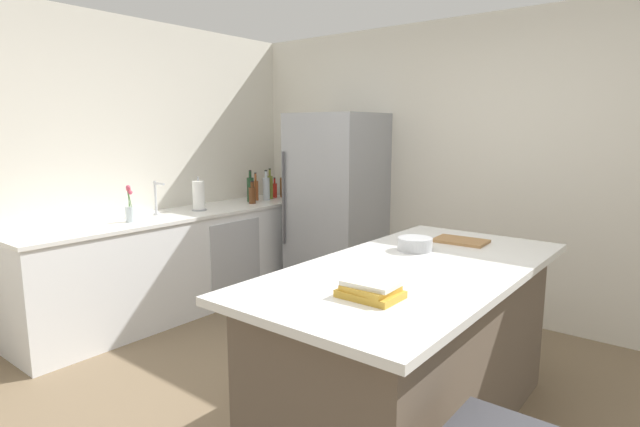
# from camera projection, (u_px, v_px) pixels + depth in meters

# --- Properties ---
(ground_plane) EXTENTS (7.20, 7.20, 0.00)m
(ground_plane) POSITION_uv_depth(u_px,v_px,m) (316.00, 418.00, 2.88)
(ground_plane) COLOR #7A664C
(wall_rear) EXTENTS (6.00, 0.10, 2.60)m
(wall_rear) POSITION_uv_depth(u_px,v_px,m) (476.00, 169.00, 4.40)
(wall_rear) COLOR silver
(wall_rear) RESTS_ON ground_plane
(wall_left) EXTENTS (0.10, 6.00, 2.60)m
(wall_left) POSITION_uv_depth(u_px,v_px,m) (87.00, 171.00, 4.16)
(wall_left) COLOR silver
(wall_left) RESTS_ON ground_plane
(counter_run_left) EXTENTS (0.66, 2.95, 0.90)m
(counter_run_left) POSITION_uv_depth(u_px,v_px,m) (183.00, 261.00, 4.58)
(counter_run_left) COLOR white
(counter_run_left) RESTS_ON ground_plane
(kitchen_island) EXTENTS (1.02, 2.08, 0.93)m
(kitchen_island) POSITION_uv_depth(u_px,v_px,m) (413.00, 347.00, 2.72)
(kitchen_island) COLOR brown
(kitchen_island) RESTS_ON ground_plane
(refrigerator) EXTENTS (0.80, 0.75, 1.80)m
(refrigerator) POSITION_uv_depth(u_px,v_px,m) (336.00, 206.00, 4.90)
(refrigerator) COLOR #93969B
(refrigerator) RESTS_ON ground_plane
(sink_faucet) EXTENTS (0.15, 0.05, 0.30)m
(sink_faucet) POSITION_uv_depth(u_px,v_px,m) (157.00, 197.00, 4.34)
(sink_faucet) COLOR silver
(sink_faucet) RESTS_ON counter_run_left
(flower_vase) EXTENTS (0.08, 0.08, 0.30)m
(flower_vase) POSITION_uv_depth(u_px,v_px,m) (130.00, 210.00, 4.04)
(flower_vase) COLOR silver
(flower_vase) RESTS_ON counter_run_left
(paper_towel_roll) EXTENTS (0.14, 0.14, 0.31)m
(paper_towel_roll) POSITION_uv_depth(u_px,v_px,m) (199.00, 196.00, 4.61)
(paper_towel_roll) COLOR gray
(paper_towel_roll) RESTS_ON counter_run_left
(whiskey_bottle) EXTENTS (0.08, 0.08, 0.30)m
(whiskey_bottle) POSITION_uv_depth(u_px,v_px,m) (284.00, 186.00, 5.53)
(whiskey_bottle) COLOR brown
(whiskey_bottle) RESTS_ON counter_run_left
(hot_sauce_bottle) EXTENTS (0.05, 0.05, 0.22)m
(hot_sauce_bottle) POSITION_uv_depth(u_px,v_px,m) (275.00, 190.00, 5.49)
(hot_sauce_bottle) COLOR red
(hot_sauce_bottle) RESTS_ON counter_run_left
(olive_oil_bottle) EXTENTS (0.06, 0.06, 0.33)m
(olive_oil_bottle) POSITION_uv_depth(u_px,v_px,m) (270.00, 187.00, 5.38)
(olive_oil_bottle) COLOR olive
(olive_oil_bottle) RESTS_ON counter_run_left
(soda_bottle) EXTENTS (0.07, 0.07, 0.32)m
(soda_bottle) POSITION_uv_depth(u_px,v_px,m) (266.00, 188.00, 5.29)
(soda_bottle) COLOR silver
(soda_bottle) RESTS_ON counter_run_left
(vinegar_bottle) EXTENTS (0.06, 0.06, 0.29)m
(vinegar_bottle) POSITION_uv_depth(u_px,v_px,m) (256.00, 190.00, 5.27)
(vinegar_bottle) COLOR #994C23
(vinegar_bottle) RESTS_ON counter_run_left
(wine_bottle) EXTENTS (0.07, 0.07, 0.33)m
(wine_bottle) POSITION_uv_depth(u_px,v_px,m) (250.00, 189.00, 5.16)
(wine_bottle) COLOR #19381E
(wine_bottle) RESTS_ON counter_run_left
(syrup_bottle) EXTENTS (0.07, 0.07, 0.23)m
(syrup_bottle) POSITION_uv_depth(u_px,v_px,m) (252.00, 195.00, 5.04)
(syrup_bottle) COLOR #5B3319
(syrup_bottle) RESTS_ON counter_run_left
(cookbook_stack) EXTENTS (0.26, 0.19, 0.07)m
(cookbook_stack) POSITION_uv_depth(u_px,v_px,m) (370.00, 290.00, 2.14)
(cookbook_stack) COLOR gold
(cookbook_stack) RESTS_ON kitchen_island
(mixing_bowl) EXTENTS (0.21, 0.21, 0.08)m
(mixing_bowl) POSITION_uv_depth(u_px,v_px,m) (415.00, 244.00, 2.97)
(mixing_bowl) COLOR #B2B5BA
(mixing_bowl) RESTS_ON kitchen_island
(cutting_board) EXTENTS (0.33, 0.23, 0.02)m
(cutting_board) POSITION_uv_depth(u_px,v_px,m) (461.00, 241.00, 3.20)
(cutting_board) COLOR #9E7042
(cutting_board) RESTS_ON kitchen_island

